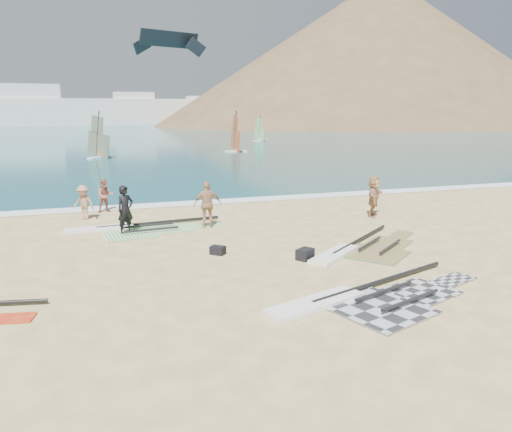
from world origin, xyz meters
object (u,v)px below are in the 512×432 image
object	(u,v)px
beachgoer_back	(207,204)
rig_green	(134,229)
rig_grey	(368,298)
beachgoer_mid	(83,202)
beachgoer_left	(105,196)
person_wetsuit	(125,210)
rig_orange	(362,249)
gear_bag_far	(218,250)
gear_bag_near	(305,254)
beachgoer_right	(374,196)

from	to	relation	value
beachgoer_back	rig_green	bearing A→B (deg)	-6.04
rig_grey	beachgoer_mid	bearing A→B (deg)	100.19
rig_grey	beachgoer_left	world-z (taller)	beachgoer_left
person_wetsuit	beachgoer_back	xyz separation A→B (m)	(3.21, 0.09, 0.01)
rig_grey	beachgoer_mid	xyz separation A→B (m)	(-6.74, 12.16, 0.70)
beachgoer_mid	beachgoer_left	bearing A→B (deg)	89.81
rig_orange	rig_grey	bearing A→B (deg)	-156.42
rig_green	beachgoer_mid	bearing A→B (deg)	119.44
gear_bag_far	person_wetsuit	world-z (taller)	person_wetsuit
rig_grey	rig_green	size ratio (longest dim) A/B	1.04
rig_orange	gear_bag_near	size ratio (longest dim) A/B	10.05
rig_grey	gear_bag_near	bearing A→B (deg)	72.46
rig_green	beachgoer_left	xyz separation A→B (m)	(-0.93, 4.03, 0.73)
rig_green	gear_bag_near	distance (m)	7.53
rig_green	rig_orange	world-z (taller)	rig_green
beachgoer_back	beachgoer_mid	bearing A→B (deg)	-29.83
beachgoer_left	gear_bag_far	bearing A→B (deg)	-78.13
gear_bag_far	person_wetsuit	bearing A→B (deg)	124.86
beachgoer_left	beachgoer_right	world-z (taller)	beachgoer_right
rig_orange	beachgoer_back	xyz separation A→B (m)	(-4.18, 4.98, 0.90)
rig_green	gear_bag_far	size ratio (longest dim) A/B	13.57
gear_bag_near	gear_bag_far	bearing A→B (deg)	150.05
rig_grey	beachgoer_back	bearing A→B (deg)	83.72
beachgoer_mid	beachgoer_right	xyz separation A→B (m)	(12.24, -3.38, 0.16)
person_wetsuit	beachgoer_right	xyz separation A→B (m)	(10.71, -0.13, -0.03)
rig_grey	rig_green	bearing A→B (deg)	98.31
beachgoer_left	beachgoer_mid	bearing A→B (deg)	-133.72
gear_bag_far	beachgoer_left	bearing A→B (deg)	110.95
rig_green	rig_orange	distance (m)	8.93
rig_orange	beachgoer_right	distance (m)	5.87
rig_green	person_wetsuit	bearing A→B (deg)	-125.89
beachgoer_left	rig_orange	bearing A→B (deg)	-59.13
gear_bag_far	beachgoer_back	xyz separation A→B (m)	(0.57, 3.88, 0.81)
gear_bag_far	person_wetsuit	distance (m)	4.68
rig_grey	rig_orange	xyz separation A→B (m)	(2.18, 4.02, -0.00)
beachgoer_back	rig_grey	bearing A→B (deg)	106.42
person_wetsuit	beachgoer_mid	bearing A→B (deg)	85.65
rig_orange	beachgoer_mid	xyz separation A→B (m)	(-8.92, 8.14, 0.70)
rig_grey	gear_bag_near	xyz separation A→B (m)	(-0.08, 3.69, 0.12)
gear_bag_near	beachgoer_back	world-z (taller)	beachgoer_back
rig_grey	beachgoer_right	bearing A→B (deg)	39.10
beachgoer_right	gear_bag_far	bearing A→B (deg)	155.32
gear_bag_near	beachgoer_left	bearing A→B (deg)	120.11
gear_bag_far	beachgoer_left	size ratio (longest dim) A/B	0.30
beachgoer_mid	gear_bag_far	bearing A→B (deg)	-24.94
beachgoer_back	beachgoer_right	size ratio (longest dim) A/B	1.04
rig_orange	beachgoer_left	bearing A→B (deg)	92.03
gear_bag_far	beachgoer_mid	bearing A→B (deg)	120.62
rig_green	person_wetsuit	world-z (taller)	person_wetsuit
person_wetsuit	beachgoer_back	world-z (taller)	beachgoer_back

